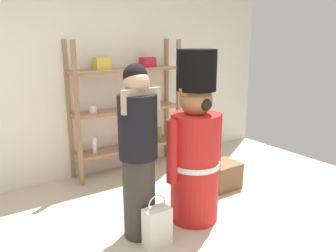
% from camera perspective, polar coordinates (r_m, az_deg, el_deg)
% --- Properties ---
extents(back_wall, '(6.40, 0.12, 2.60)m').
position_cam_1_polar(back_wall, '(4.49, -16.52, 7.75)').
color(back_wall, silver).
rests_on(back_wall, ground_plane).
extents(merchandise_shelf, '(1.52, 0.35, 1.75)m').
position_cam_1_polar(merchandise_shelf, '(4.63, -6.76, 3.32)').
color(merchandise_shelf, '#93704C').
rests_on(merchandise_shelf, ground_plane).
extents(teddy_bear_guard, '(0.65, 0.49, 1.67)m').
position_cam_1_polar(teddy_bear_guard, '(3.34, 4.48, -3.47)').
color(teddy_bear_guard, red).
rests_on(teddy_bear_guard, ground_plane).
extents(person_shopper, '(0.36, 0.34, 1.57)m').
position_cam_1_polar(person_shopper, '(3.03, -4.93, -4.08)').
color(person_shopper, '#38332D').
rests_on(person_shopper, ground_plane).
extents(shopping_bag, '(0.23, 0.14, 0.48)m').
position_cam_1_polar(shopping_bag, '(3.13, -1.80, -16.19)').
color(shopping_bag, silver).
rests_on(shopping_bag, ground_plane).
extents(display_crate, '(0.40, 0.34, 0.31)m').
position_cam_1_polar(display_crate, '(4.28, 8.94, -7.98)').
color(display_crate, brown).
rests_on(display_crate, ground_plane).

